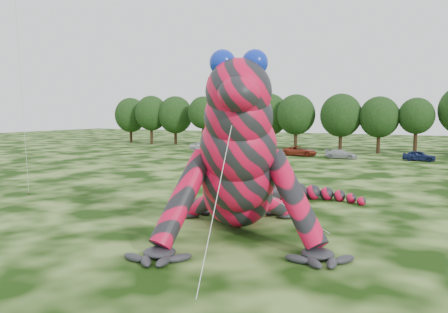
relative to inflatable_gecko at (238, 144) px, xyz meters
name	(u,v)px	position (x,y,z in m)	size (l,w,h in m)	color
ground	(294,289)	(5.75, -7.60, -4.67)	(240.00, 240.00, 0.00)	#16330A
inflatable_gecko	(238,144)	(0.00, 0.00, 0.00)	(15.73, 18.68, 9.34)	red
flying_kite	(15,4)	(-15.46, -1.96, 8.99)	(4.07, 3.66, 15.60)	#DE4A1B
tree_0	(131,120)	(-48.81, 51.63, 0.09)	(6.91, 6.22, 9.51)	black
tree_1	(151,120)	(-42.60, 50.45, 0.23)	(6.74, 6.07, 9.81)	black
tree_2	(175,120)	(-37.27, 51.16, 0.15)	(7.04, 6.34, 9.64)	black
tree_3	(203,121)	(-29.97, 49.47, 0.05)	(5.81, 5.23, 9.44)	black
tree_4	(236,123)	(-23.89, 51.11, -0.14)	(6.22, 5.60, 9.06)	black
tree_5	(269,121)	(-17.37, 50.84, 0.23)	(7.16, 6.44, 9.80)	black
tree_6	(296,122)	(-11.81, 49.08, 0.08)	(6.52, 5.86, 9.49)	black
tree_7	(341,123)	(-4.33, 49.20, 0.07)	(6.68, 6.01, 9.48)	black
tree_8	(379,125)	(1.53, 49.39, -0.20)	(6.14, 5.53, 8.94)	black
tree_9	(416,126)	(6.81, 49.75, -0.33)	(5.27, 4.74, 8.68)	black
car_0	(202,146)	(-25.85, 41.53, -3.93)	(1.74, 4.32, 1.47)	silver
car_1	(237,150)	(-18.18, 39.34, -4.05)	(1.32, 3.78, 1.24)	black
car_2	(299,151)	(-8.41, 40.17, -3.95)	(2.38, 5.16, 1.43)	maroon
car_3	(341,154)	(-2.09, 39.02, -4.03)	(1.79, 4.39, 1.27)	#A4A9AD
car_4	(419,156)	(7.82, 40.51, -3.97)	(1.64, 4.08, 1.39)	#131E4A
spectator_0	(263,179)	(-3.00, 11.52, -3.87)	(0.58, 0.38, 1.59)	gray
spectator_4	(219,160)	(-13.27, 23.43, -3.86)	(0.80, 0.52, 1.63)	gray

